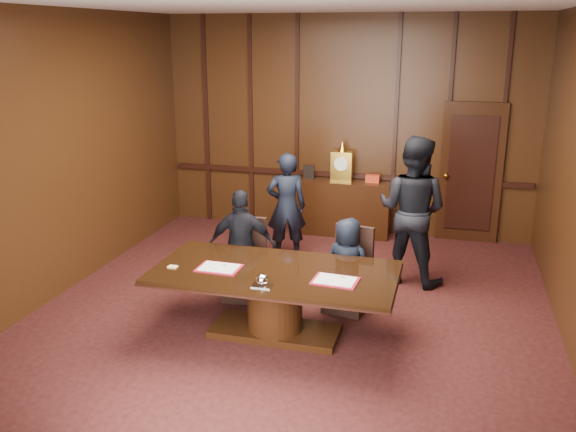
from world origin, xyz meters
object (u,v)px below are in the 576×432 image
object	(u,v)px
conference_table	(275,292)
witness_left	(286,207)
sideboard	(341,205)
signatory_right	(347,266)
witness_right	(412,210)
signatory_left	(242,246)

from	to	relation	value
conference_table	witness_left	size ratio (longest dim) A/B	1.66
witness_left	conference_table	bearing A→B (deg)	82.20
sideboard	signatory_right	bearing A→B (deg)	-78.21
witness_left	witness_right	distance (m)	1.85
signatory_left	signatory_right	bearing A→B (deg)	169.30
signatory_left	signatory_right	xyz separation A→B (m)	(1.30, 0.00, -0.12)
conference_table	witness_left	distance (m)	2.41
signatory_left	signatory_right	distance (m)	1.31
signatory_left	witness_left	bearing A→B (deg)	-105.84
conference_table	signatory_right	distance (m)	1.03
sideboard	signatory_right	world-z (taller)	sideboard
sideboard	conference_table	xyz separation A→B (m)	(-0.05, -3.67, 0.02)
sideboard	signatory_left	world-z (taller)	sideboard
signatory_left	sideboard	bearing A→B (deg)	-114.38
conference_table	signatory_left	size ratio (longest dim) A/B	1.87
conference_table	signatory_left	bearing A→B (deg)	129.09
signatory_left	witness_right	xyz separation A→B (m)	(1.94, 1.17, 0.28)
sideboard	witness_left	size ratio (longest dim) A/B	1.02
sideboard	witness_right	bearing A→B (deg)	-53.91
signatory_left	witness_left	world-z (taller)	witness_left
signatory_left	witness_right	world-z (taller)	witness_right
conference_table	witness_left	bearing A→B (deg)	102.31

